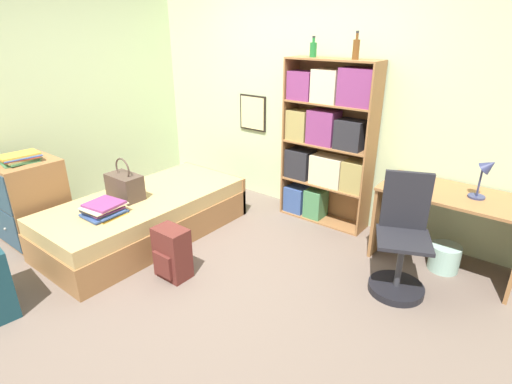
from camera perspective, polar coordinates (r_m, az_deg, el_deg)
The scene contains 16 objects.
ground_plane at distance 3.80m, azimuth -7.77°, elevation -9.69°, with size 14.00×14.00×0.00m, color #66564C.
wall_back at distance 4.57m, azimuth 6.64°, elevation 13.43°, with size 10.00×0.09×2.60m.
wall_left at distance 5.05m, azimuth -26.26°, elevation 12.20°, with size 0.06×10.00×2.60m.
bed at distance 4.25m, azimuth -15.28°, elevation -3.31°, with size 0.96×2.05×0.44m.
handbag at distance 4.12m, azimuth -18.23°, elevation 0.82°, with size 0.36×0.21×0.42m.
book_stack_on_bed at distance 3.85m, azimuth -20.90°, elevation -2.29°, with size 0.33×0.36×0.12m.
dresser at distance 4.55m, azimuth -29.48°, elevation -1.09°, with size 0.55×0.57×0.83m.
magazine_pile_on_dresser at distance 4.37m, azimuth -30.72°, elevation 4.21°, with size 0.31×0.36×0.08m.
bookcase at distance 4.27m, azimuth 9.87°, elevation 7.22°, with size 0.97×0.29×1.73m.
bottle_green at distance 4.23m, azimuth 8.18°, elevation 19.55°, with size 0.07×0.07×0.20m.
bottle_brown at distance 4.00m, azimuth 14.11°, elevation 19.25°, with size 0.06×0.06×0.25m.
desk at distance 3.86m, azimuth 25.88°, elevation -3.06°, with size 1.17×0.61×0.71m.
desk_lamp at distance 3.68m, azimuth 30.07°, elevation 2.53°, with size 0.18×0.13×0.36m.
desk_chair at distance 3.45m, azimuth 19.92°, elevation -8.26°, with size 0.53×0.53×0.98m.
backpack at distance 3.52m, azimuth -11.93°, elevation -8.56°, with size 0.29×0.23×0.46m.
waste_bin at distance 3.96m, azimuth 25.32°, elevation -8.46°, with size 0.26×0.26×0.24m.
Camera 1 is at (2.36, -2.19, 2.02)m, focal length 28.00 mm.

